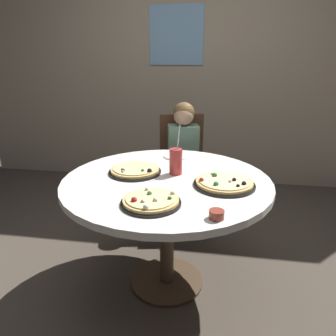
# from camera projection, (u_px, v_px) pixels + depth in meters

# --- Properties ---
(ground_plane) EXTENTS (8.00, 8.00, 0.00)m
(ground_plane) POSITION_uv_depth(u_px,v_px,m) (167.00, 281.00, 2.12)
(ground_plane) COLOR #4C4238
(wall_with_window) EXTENTS (5.20, 0.14, 2.90)m
(wall_with_window) POSITION_uv_depth(u_px,v_px,m) (195.00, 56.00, 3.48)
(wall_with_window) COLOR tan
(wall_with_window) RESTS_ON ground_plane
(dining_table) EXTENTS (1.24, 1.24, 0.75)m
(dining_table) POSITION_uv_depth(u_px,v_px,m) (167.00, 193.00, 1.90)
(dining_table) COLOR silver
(dining_table) RESTS_ON ground_plane
(chair_wooden) EXTENTS (0.48, 0.48, 0.95)m
(chair_wooden) POSITION_uv_depth(u_px,v_px,m) (182.00, 161.00, 2.88)
(chair_wooden) COLOR brown
(chair_wooden) RESTS_ON ground_plane
(diner_child) EXTENTS (0.32, 0.43, 1.08)m
(diner_child) POSITION_uv_depth(u_px,v_px,m) (184.00, 173.00, 2.72)
(diner_child) COLOR #3F4766
(diner_child) RESTS_ON ground_plane
(pizza_veggie) EXTENTS (0.35, 0.35, 0.05)m
(pizza_veggie) POSITION_uv_depth(u_px,v_px,m) (224.00, 183.00, 1.77)
(pizza_veggie) COLOR black
(pizza_veggie) RESTS_ON dining_table
(pizza_cheese) EXTENTS (0.33, 0.33, 0.05)m
(pizza_cheese) POSITION_uv_depth(u_px,v_px,m) (135.00, 170.00, 1.96)
(pizza_cheese) COLOR black
(pizza_cheese) RESTS_ON dining_table
(pizza_pepperoni) EXTENTS (0.30, 0.30, 0.05)m
(pizza_pepperoni) POSITION_uv_depth(u_px,v_px,m) (151.00, 201.00, 1.54)
(pizza_pepperoni) COLOR black
(pizza_pepperoni) RESTS_ON dining_table
(soda_cup) EXTENTS (0.08, 0.08, 0.31)m
(soda_cup) POSITION_uv_depth(u_px,v_px,m) (176.00, 161.00, 1.92)
(soda_cup) COLOR #B73333
(soda_cup) RESTS_ON dining_table
(sauce_bowl) EXTENTS (0.07, 0.07, 0.04)m
(sauce_bowl) POSITION_uv_depth(u_px,v_px,m) (217.00, 214.00, 1.40)
(sauce_bowl) COLOR brown
(sauce_bowl) RESTS_ON dining_table
(plate_small) EXTENTS (0.18, 0.18, 0.01)m
(plate_small) POSITION_uv_depth(u_px,v_px,m) (176.00, 156.00, 2.28)
(plate_small) COLOR white
(plate_small) RESTS_ON dining_table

